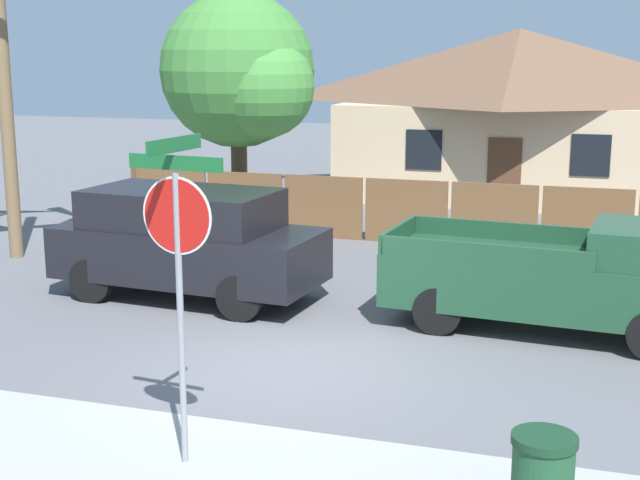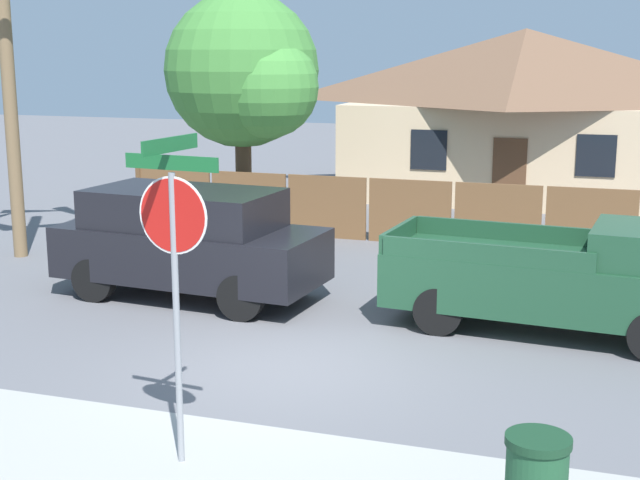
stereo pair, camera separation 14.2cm
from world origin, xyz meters
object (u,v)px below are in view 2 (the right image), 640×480
Objects in this scene: oak_tree at (247,74)px; stop_sign at (174,242)px; orange_pickup at (565,278)px; house at (523,110)px; red_suv at (189,240)px.

oak_tree reaches higher than stop_sign.
oak_tree is at bearing 145.79° from orange_pickup.
house reaches higher than red_suv.
oak_tree is 7.10m from red_suv.
orange_pickup is (6.39, -0.02, -0.17)m from red_suv.
orange_pickup is (2.04, -13.31, -1.67)m from house.
house is 1.86× the size of oak_tree.
red_suv is 6.39m from orange_pickup.
house is at bearing 76.59° from red_suv.
red_suv reaches higher than orange_pickup.
red_suv is at bearing -76.46° from oak_tree.
stop_sign is (2.80, -5.86, 1.35)m from red_suv.
stop_sign is at bearing -116.90° from orange_pickup.
stop_sign is at bearing -59.77° from red_suv.
oak_tree reaches higher than red_suv.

